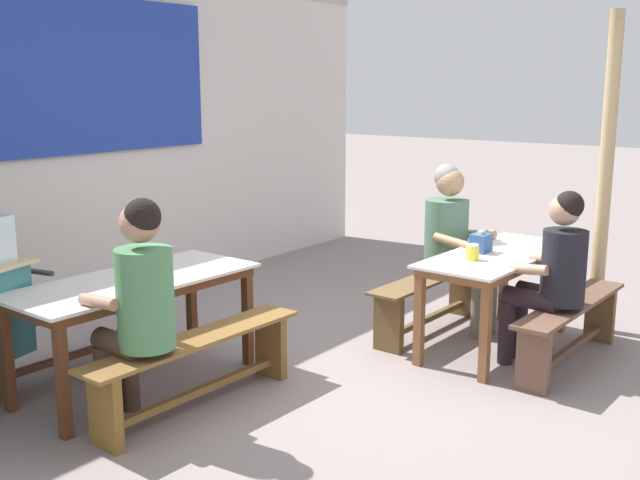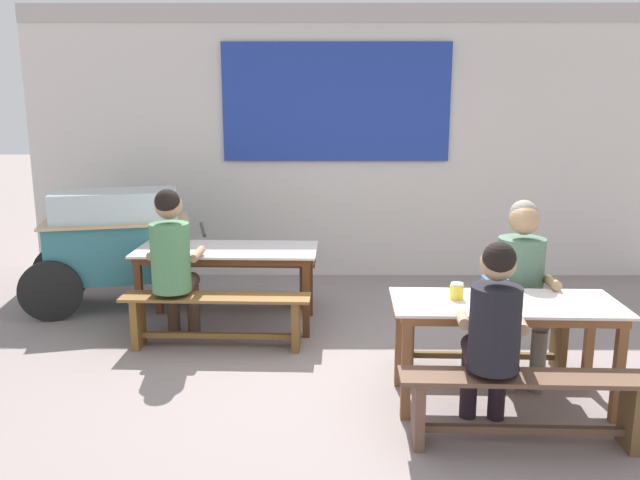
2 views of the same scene
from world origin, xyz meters
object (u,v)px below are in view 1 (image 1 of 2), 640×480
dining_table_far (134,290)px  person_right_near_table (453,235)px  bench_near_front (570,323)px  person_left_back_turned (139,298)px  condiment_jar (472,252)px  bench_far_back (85,326)px  dining_table_near (498,264)px  wooden_support_post (605,176)px  person_near_front (552,270)px  bench_near_back (429,297)px  tissue_box (481,243)px  bench_far_front (197,362)px

dining_table_far → person_right_near_table: bearing=-24.3°
bench_near_front → person_left_back_turned: bearing=146.4°
condiment_jar → bench_far_back: bearing=130.3°
dining_table_near → bench_far_back: bearing=134.3°
bench_far_back → wooden_support_post: wooden_support_post is taller
bench_far_back → person_near_front: 3.23m
dining_table_far → person_left_back_turned: size_ratio=1.23×
bench_near_front → person_near_front: 0.46m
bench_near_back → person_near_front: 1.16m
person_near_front → condiment_jar: 0.55m
person_near_front → person_right_near_table: (0.46, 0.98, 0.04)m
bench_far_back → bench_near_back: bearing=-36.7°
tissue_box → person_left_back_turned: bearing=158.8°
person_near_front → person_left_back_turned: 2.73m
bench_far_front → person_left_back_turned: person_left_back_turned is taller
person_left_back_turned → wooden_support_post: bearing=-24.6°
dining_table_near → dining_table_far: bearing=143.3°
dining_table_far → bench_near_front: 2.99m
bench_near_front → condiment_jar: 0.84m
person_left_back_turned → tissue_box: size_ratio=8.45×
tissue_box → bench_near_front: bearing=-87.4°
bench_near_back → person_left_back_turned: person_left_back_turned is taller
dining_table_far → person_left_back_turned: bearing=-126.7°
bench_near_back → wooden_support_post: size_ratio=0.56×
person_left_back_turned → wooden_support_post: (3.34, -1.53, 0.47)m
bench_far_back → person_left_back_turned: person_left_back_turned is taller
person_left_back_turned → wooden_support_post: size_ratio=0.54×
bench_far_back → person_left_back_turned: 1.24m
bench_far_front → tissue_box: size_ratio=9.91×
dining_table_far → bench_near_back: dining_table_far is taller
person_left_back_turned → tissue_box: (2.41, -0.94, 0.02)m
dining_table_near → bench_near_front: bearing=-91.7°
dining_table_far → bench_near_front: bearing=-45.7°
bench_far_front → person_right_near_table: person_right_near_table is taller
dining_table_far → bench_far_back: 0.67m
bench_far_front → bench_near_front: size_ratio=1.05×
person_near_front → bench_far_back: bearing=125.5°
bench_near_back → wooden_support_post: wooden_support_post is taller
bench_near_front → person_left_back_turned: 2.97m
person_right_near_table → tissue_box: size_ratio=8.32×
bench_far_front → person_right_near_table: 2.45m
person_left_back_turned → wooden_support_post: wooden_support_post is taller
person_near_front → dining_table_far: bearing=132.6°
bench_near_back → wooden_support_post: (0.86, -1.04, 0.95)m
dining_table_near → person_near_front: (-0.21, -0.49, 0.07)m
bench_far_front → tissue_box: (2.06, -0.87, 0.50)m
condiment_jar → wooden_support_post: 1.38m
bench_far_front → condiment_jar: size_ratio=14.07×
dining_table_far → person_near_front: size_ratio=1.31×
wooden_support_post → tissue_box: bearing=147.4°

